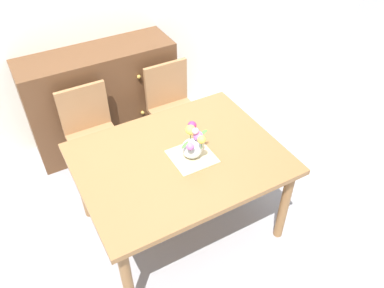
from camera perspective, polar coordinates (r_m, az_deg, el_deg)
name	(u,v)px	position (r m, az deg, el deg)	size (l,w,h in m)	color
ground_plane	(181,223)	(3.27, -1.58, -11.66)	(12.00, 12.00, 0.00)	#939399
dining_table	(180,166)	(2.77, -1.83, -3.24)	(1.42, 1.10, 0.76)	olive
chair_left	(91,131)	(3.42, -14.69, 1.94)	(0.42, 0.42, 0.90)	#9E7047
chair_right	(172,105)	(3.62, -2.94, 5.81)	(0.42, 0.42, 0.90)	#9E7047
dresser	(103,99)	(3.82, -13.03, 6.51)	(1.40, 0.47, 1.00)	brown
placemat	(192,156)	(2.70, 0.00, -1.86)	(0.29, 0.29, 0.01)	#CCB789
flower_vase	(193,144)	(2.63, 0.11, -0.01)	(0.24, 0.21, 0.25)	silver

